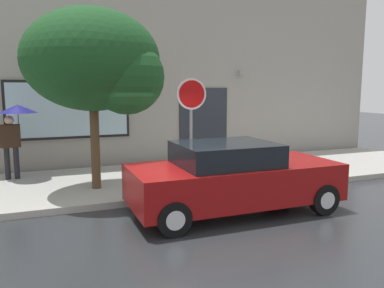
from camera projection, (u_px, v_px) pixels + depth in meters
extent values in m
plane|color=#282B2D|center=(175.00, 217.00, 7.85)|extent=(60.00, 60.00, 0.00)
cube|color=#A3A099|center=(140.00, 181.00, 10.60)|extent=(20.00, 4.00, 0.15)
cube|color=#9E998E|center=(119.00, 60.00, 12.41)|extent=(20.00, 0.40, 7.00)
cube|color=black|center=(69.00, 110.00, 11.84)|extent=(3.68, 0.06, 1.80)
cube|color=silver|center=(69.00, 110.00, 11.81)|extent=(3.52, 0.03, 1.64)
cube|color=#262B33|center=(204.00, 114.00, 13.51)|extent=(1.80, 0.04, 1.80)
cone|color=#99999E|center=(241.00, 74.00, 13.70)|extent=(0.22, 0.24, 0.24)
cube|color=maroon|center=(234.00, 182.00, 8.13)|extent=(4.39, 1.86, 0.77)
cube|color=black|center=(225.00, 154.00, 7.96)|extent=(1.97, 1.63, 0.46)
cylinder|color=black|center=(277.00, 181.00, 9.56)|extent=(0.64, 0.22, 0.64)
cylinder|color=silver|center=(277.00, 181.00, 9.56)|extent=(0.35, 0.24, 0.35)
cylinder|color=black|center=(324.00, 199.00, 7.99)|extent=(0.64, 0.22, 0.64)
cylinder|color=silver|center=(324.00, 199.00, 7.99)|extent=(0.35, 0.24, 0.35)
cylinder|color=black|center=(148.00, 194.00, 8.37)|extent=(0.64, 0.22, 0.64)
cylinder|color=silver|center=(148.00, 194.00, 8.37)|extent=(0.35, 0.24, 0.35)
cylinder|color=black|center=(174.00, 219.00, 6.79)|extent=(0.64, 0.22, 0.64)
cylinder|color=silver|center=(174.00, 219.00, 6.79)|extent=(0.35, 0.24, 0.35)
cylinder|color=yellow|center=(282.00, 165.00, 10.83)|extent=(0.22, 0.22, 0.59)
sphere|color=gold|center=(283.00, 155.00, 10.79)|extent=(0.23, 0.23, 0.23)
cylinder|color=gold|center=(286.00, 165.00, 10.68)|extent=(0.09, 0.12, 0.09)
cylinder|color=gold|center=(279.00, 163.00, 10.98)|extent=(0.09, 0.12, 0.09)
cylinder|color=yellow|center=(282.00, 175.00, 10.87)|extent=(0.30, 0.30, 0.06)
cylinder|color=black|center=(7.00, 164.00, 10.38)|extent=(0.14, 0.14, 0.87)
cylinder|color=black|center=(17.00, 163.00, 10.47)|extent=(0.14, 0.14, 0.87)
cube|color=black|center=(10.00, 136.00, 10.32)|extent=(0.51, 0.22, 0.62)
sphere|color=tan|center=(9.00, 120.00, 10.26)|extent=(0.24, 0.24, 0.24)
cylinder|color=#4C4C51|center=(19.00, 126.00, 10.37)|extent=(0.02, 0.02, 0.90)
cone|color=navy|center=(18.00, 109.00, 10.30)|extent=(0.99, 0.99, 0.22)
cylinder|color=#4C3823|center=(95.00, 144.00, 9.37)|extent=(0.22, 0.22, 2.22)
ellipsoid|color=#19471E|center=(92.00, 60.00, 9.09)|extent=(3.23, 2.74, 2.42)
sphere|color=#19471E|center=(127.00, 77.00, 9.04)|extent=(1.78, 1.78, 1.78)
cylinder|color=gray|center=(191.00, 134.00, 9.52)|extent=(0.07, 0.07, 2.66)
cylinder|color=white|center=(192.00, 94.00, 9.34)|extent=(0.76, 0.02, 0.76)
cylinder|color=red|center=(192.00, 94.00, 9.33)|extent=(0.66, 0.02, 0.66)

